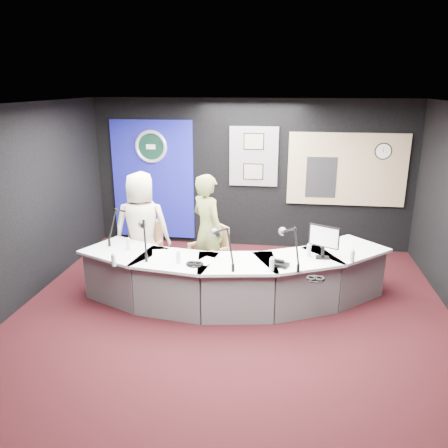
# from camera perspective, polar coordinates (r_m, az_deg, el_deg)

# --- Properties ---
(ground) EXTENTS (6.00, 6.00, 0.00)m
(ground) POSITION_cam_1_polar(r_m,az_deg,el_deg) (6.18, 0.82, -12.09)
(ground) COLOR black
(ground) RESTS_ON ground
(ceiling) EXTENTS (6.00, 6.00, 0.02)m
(ceiling) POSITION_cam_1_polar(r_m,az_deg,el_deg) (5.39, 0.95, 14.81)
(ceiling) COLOR silver
(ceiling) RESTS_ON ground
(wall_back) EXTENTS (6.00, 0.02, 2.80)m
(wall_back) POSITION_cam_1_polar(r_m,az_deg,el_deg) (8.53, 3.42, 6.26)
(wall_back) COLOR black
(wall_back) RESTS_ON ground
(wall_front) EXTENTS (6.00, 0.02, 2.80)m
(wall_front) POSITION_cam_1_polar(r_m,az_deg,el_deg) (2.94, -6.78, -16.78)
(wall_front) COLOR black
(wall_front) RESTS_ON ground
(wall_left) EXTENTS (0.02, 6.00, 2.80)m
(wall_left) POSITION_cam_1_polar(r_m,az_deg,el_deg) (6.68, -25.58, 1.43)
(wall_left) COLOR black
(wall_left) RESTS_ON ground
(broadcast_desk) EXTENTS (4.50, 1.90, 0.75)m
(broadcast_desk) POSITION_cam_1_polar(r_m,az_deg,el_deg) (6.51, 1.01, -6.82)
(broadcast_desk) COLOR silver
(broadcast_desk) RESTS_ON ground
(backdrop_panel) EXTENTS (1.60, 0.05, 2.30)m
(backdrop_panel) POSITION_cam_1_polar(r_m,az_deg,el_deg) (8.88, -8.99, 5.54)
(backdrop_panel) COLOR navy
(backdrop_panel) RESTS_ON wall_back
(agency_seal) EXTENTS (0.63, 0.07, 0.63)m
(agency_seal) POSITION_cam_1_polar(r_m,az_deg,el_deg) (8.73, -9.27, 9.66)
(agency_seal) COLOR silver
(agency_seal) RESTS_ON backdrop_panel
(seal_center) EXTENTS (0.48, 0.01, 0.48)m
(seal_center) POSITION_cam_1_polar(r_m,az_deg,el_deg) (8.74, -9.26, 9.66)
(seal_center) COLOR black
(seal_center) RESTS_ON backdrop_panel
(pinboard) EXTENTS (0.90, 0.04, 1.10)m
(pinboard) POSITION_cam_1_polar(r_m,az_deg,el_deg) (8.43, 3.78, 8.54)
(pinboard) COLOR slate
(pinboard) RESTS_ON wall_back
(framed_photo_upper) EXTENTS (0.34, 0.02, 0.27)m
(framed_photo_upper) POSITION_cam_1_polar(r_m,az_deg,el_deg) (8.36, 3.81, 10.41)
(framed_photo_upper) COLOR #7D715A
(framed_photo_upper) RESTS_ON pinboard
(framed_photo_lower) EXTENTS (0.34, 0.02, 0.27)m
(framed_photo_lower) POSITION_cam_1_polar(r_m,az_deg,el_deg) (8.45, 3.73, 6.63)
(framed_photo_lower) COLOR #7D715A
(framed_photo_lower) RESTS_ON pinboard
(booth_window_frame) EXTENTS (2.12, 0.06, 1.32)m
(booth_window_frame) POSITION_cam_1_polar(r_m,az_deg,el_deg) (8.51, 15.32, 6.68)
(booth_window_frame) COLOR tan
(booth_window_frame) RESTS_ON wall_back
(booth_glow) EXTENTS (2.00, 0.02, 1.20)m
(booth_glow) POSITION_cam_1_polar(r_m,az_deg,el_deg) (8.50, 15.33, 6.67)
(booth_glow) COLOR #D3BB85
(booth_glow) RESTS_ON booth_window_frame
(equipment_rack) EXTENTS (0.55, 0.02, 0.75)m
(equipment_rack) POSITION_cam_1_polar(r_m,az_deg,el_deg) (8.46, 12.23, 5.81)
(equipment_rack) COLOR black
(equipment_rack) RESTS_ON booth_window_frame
(wall_clock) EXTENTS (0.28, 0.01, 0.28)m
(wall_clock) POSITION_cam_1_polar(r_m,az_deg,el_deg) (8.53, 19.57, 8.71)
(wall_clock) COLOR white
(wall_clock) RESTS_ON booth_window_frame
(armchair_left) EXTENTS (0.60, 0.60, 0.92)m
(armchair_left) POSITION_cam_1_polar(r_m,az_deg,el_deg) (7.25, -10.22, -3.75)
(armchair_left) COLOR tan
(armchair_left) RESTS_ON ground
(armchair_right) EXTENTS (0.75, 0.75, 0.94)m
(armchair_right) POSITION_cam_1_polar(r_m,az_deg,el_deg) (7.02, -2.05, -4.09)
(armchair_right) COLOR tan
(armchair_right) RESTS_ON ground
(draped_jacket) EXTENTS (0.51, 0.19, 0.70)m
(draped_jacket) POSITION_cam_1_polar(r_m,az_deg,el_deg) (7.43, -10.18, -1.91)
(draped_jacket) COLOR #686558
(draped_jacket) RESTS_ON armchair_left
(person_man) EXTENTS (0.93, 0.67, 1.78)m
(person_man) POSITION_cam_1_polar(r_m,az_deg,el_deg) (7.11, -10.41, -0.53)
(person_man) COLOR beige
(person_man) RESTS_ON ground
(person_woman) EXTENTS (0.76, 0.75, 1.77)m
(person_woman) POSITION_cam_1_polar(r_m,az_deg,el_deg) (6.88, -2.09, -0.88)
(person_woman) COLOR olive
(person_woman) RESTS_ON ground
(computer_monitor) EXTENTS (0.36, 0.21, 0.27)m
(computer_monitor) POSITION_cam_1_polar(r_m,az_deg,el_deg) (6.22, 12.57, -1.52)
(computer_monitor) COLOR black
(computer_monitor) RESTS_ON broadcast_desk
(desk_phone) EXTENTS (0.22, 0.20, 0.04)m
(desk_phone) POSITION_cam_1_polar(r_m,az_deg,el_deg) (5.95, 7.32, -5.16)
(desk_phone) COLOR black
(desk_phone) RESTS_ON broadcast_desk
(headphones_near) EXTENTS (0.24, 0.24, 0.04)m
(headphones_near) POSITION_cam_1_polar(r_m,az_deg,el_deg) (5.64, 11.56, -6.79)
(headphones_near) COLOR black
(headphones_near) RESTS_ON broadcast_desk
(headphones_far) EXTENTS (0.24, 0.24, 0.04)m
(headphones_far) POSITION_cam_1_polar(r_m,az_deg,el_deg) (5.97, -3.74, -5.05)
(headphones_far) COLOR black
(headphones_far) RESTS_ON broadcast_desk
(paper_stack) EXTENTS (0.25, 0.31, 0.00)m
(paper_stack) POSITION_cam_1_polar(r_m,az_deg,el_deg) (6.43, -8.23, -3.65)
(paper_stack) COLOR white
(paper_stack) RESTS_ON broadcast_desk
(notepad) EXTENTS (0.30, 0.34, 0.00)m
(notepad) POSITION_cam_1_polar(r_m,az_deg,el_deg) (6.09, -2.27, -4.71)
(notepad) COLOR white
(notepad) RESTS_ON broadcast_desk
(boom_mic_a) EXTENTS (0.37, 0.69, 0.60)m
(boom_mic_a) POSITION_cam_1_polar(r_m,az_deg,el_deg) (6.96, -12.70, 0.32)
(boom_mic_a) COLOR black
(boom_mic_a) RESTS_ON broadcast_desk
(boom_mic_b) EXTENTS (0.35, 0.70, 0.60)m
(boom_mic_b) POSITION_cam_1_polar(r_m,az_deg,el_deg) (6.35, -10.15, -1.18)
(boom_mic_b) COLOR black
(boom_mic_b) RESTS_ON broadcast_desk
(boom_mic_c) EXTENTS (0.44, 0.65, 0.60)m
(boom_mic_c) POSITION_cam_1_polar(r_m,az_deg,el_deg) (5.92, -0.08, -2.29)
(boom_mic_c) COLOR black
(boom_mic_c) RESTS_ON broadcast_desk
(boom_mic_d) EXTENTS (0.34, 0.70, 0.60)m
(boom_mic_d) POSITION_cam_1_polar(r_m,az_deg,el_deg) (6.00, 8.43, -2.20)
(boom_mic_d) COLOR black
(boom_mic_d) RESTS_ON broadcast_desk
(water_bottles) EXTENTS (3.20, 0.77, 0.18)m
(water_bottles) POSITION_cam_1_polar(r_m,az_deg,el_deg) (6.03, 1.32, -4.02)
(water_bottles) COLOR silver
(water_bottles) RESTS_ON broadcast_desk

